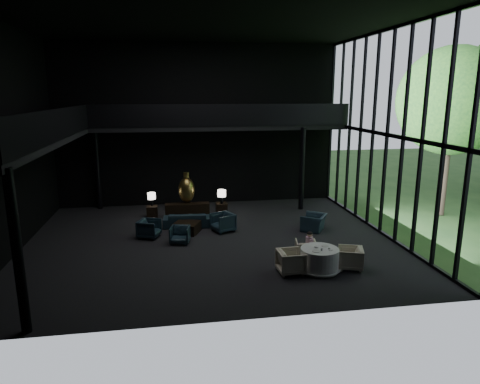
{
  "coord_description": "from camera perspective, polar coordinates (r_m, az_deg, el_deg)",
  "views": [
    {
      "loc": [
        -1.42,
        -15.64,
        5.6
      ],
      "look_at": [
        1.19,
        0.5,
        1.8
      ],
      "focal_mm": 32.0,
      "sensor_mm": 36.0,
      "label": 1
    }
  ],
  "objects": [
    {
      "name": "console",
      "position": [
        19.85,
        -7.03,
        -2.43
      ],
      "size": [
        2.02,
        0.46,
        0.64
      ],
      "primitive_type": "cube",
      "color": "black",
      "rests_on": "floor"
    },
    {
      "name": "side_table_left",
      "position": [
        20.04,
        -11.63,
        -2.61
      ],
      "size": [
        0.49,
        0.49,
        0.54
      ],
      "primitive_type": "cube",
      "color": "black",
      "rests_on": "floor"
    },
    {
      "name": "cereal_bowl",
      "position": [
        14.01,
        10.12,
        -7.21
      ],
      "size": [
        0.14,
        0.14,
        0.07
      ],
      "primitive_type": "ellipsoid",
      "color": "white",
      "rests_on": "dining_table"
    },
    {
      "name": "bronze_urn",
      "position": [
        19.84,
        -7.13,
        0.3
      ],
      "size": [
        0.75,
        0.75,
        1.4
      ],
      "color": "#92521F",
      "rests_on": "console"
    },
    {
      "name": "dining_chair_east",
      "position": [
        14.49,
        14.5,
        -8.37
      ],
      "size": [
        0.94,
        0.97,
        0.8
      ],
      "primitive_type": "imported",
      "rotation": [
        0.0,
        0.0,
        -1.91
      ],
      "color": "beige",
      "rests_on": "floor"
    },
    {
      "name": "tree_near",
      "position": [
        21.58,
        26.44,
        10.79
      ],
      "size": [
        4.8,
        4.8,
        7.65
      ],
      "color": "#382D23",
      "rests_on": "garden_ground"
    },
    {
      "name": "curtain_wall",
      "position": [
        17.82,
        19.03,
        7.24
      ],
      "size": [
        0.2,
        12.0,
        8.0
      ],
      "primitive_type": null,
      "color": "black",
      "rests_on": "ground"
    },
    {
      "name": "column_nw",
      "position": [
        21.94,
        -18.48,
        2.97
      ],
      "size": [
        0.24,
        0.24,
        4.0
      ],
      "primitive_type": "cylinder",
      "color": "black",
      "rests_on": "floor"
    },
    {
      "name": "side_table_right",
      "position": [
        20.1,
        -2.48,
        -2.26
      ],
      "size": [
        0.51,
        0.51,
        0.57
      ],
      "primitive_type": "cube",
      "color": "black",
      "rests_on": "floor"
    },
    {
      "name": "dining_chair_west",
      "position": [
        13.79,
        6.83,
        -8.96
      ],
      "size": [
        0.83,
        0.88,
        0.88
      ],
      "primitive_type": "imported",
      "rotation": [
        0.0,
        0.0,
        1.6
      ],
      "color": "beige",
      "rests_on": "floor"
    },
    {
      "name": "coffee_table",
      "position": [
        17.69,
        -7.14,
        -4.73
      ],
      "size": [
        1.26,
        1.26,
        0.43
      ],
      "primitive_type": "cube",
      "rotation": [
        0.0,
        0.0,
        -0.39
      ],
      "color": "black",
      "rests_on": "floor"
    },
    {
      "name": "plate_a",
      "position": [
        13.73,
        10.14,
        -7.77
      ],
      "size": [
        0.29,
        0.29,
        0.02
      ],
      "primitive_type": "cylinder",
      "rotation": [
        0.0,
        0.0,
        -0.19
      ],
      "color": "white",
      "rests_on": "dining_table"
    },
    {
      "name": "table_lamp_left",
      "position": [
        19.93,
        -11.71,
        -0.59
      ],
      "size": [
        0.37,
        0.37,
        0.61
      ],
      "color": "black",
      "rests_on": "side_table_left"
    },
    {
      "name": "lounge_armchair_west",
      "position": [
        17.29,
        -12.02,
        -4.66
      ],
      "size": [
        0.97,
        1.01,
        0.82
      ],
      "primitive_type": "imported",
      "rotation": [
        0.0,
        0.0,
        1.22
      ],
      "color": "#203F49",
      "rests_on": "floor"
    },
    {
      "name": "column_sw",
      "position": [
        11.16,
        -27.55,
        -7.26
      ],
      "size": [
        0.24,
        0.24,
        4.0
      ],
      "primitive_type": "cylinder",
      "color": "black",
      "rests_on": "floor"
    },
    {
      "name": "railing_left",
      "position": [
        16.08,
        -22.3,
        8.57
      ],
      "size": [
        0.06,
        12.0,
        1.0
      ],
      "primitive_type": "cube",
      "color": "black",
      "rests_on": "mezzanine_left"
    },
    {
      "name": "child",
      "position": [
        14.87,
        9.24,
        -6.24
      ],
      "size": [
        0.25,
        0.25,
        0.54
      ],
      "rotation": [
        0.0,
        0.0,
        3.14
      ],
      "color": "#C2848F",
      "rests_on": "dining_chair_north"
    },
    {
      "name": "table_lamp_right",
      "position": [
        19.8,
        -2.46,
        -0.25
      ],
      "size": [
        0.39,
        0.39,
        0.65
      ],
      "color": "black",
      "rests_on": "side_table_right"
    },
    {
      "name": "railing_back",
      "position": [
        19.82,
        -2.21,
        10.19
      ],
      "size": [
        12.0,
        0.06,
        1.0
      ],
      "primitive_type": "cube",
      "color": "black",
      "rests_on": "mezzanine_back"
    },
    {
      "name": "plate_b",
      "position": [
        14.23,
        11.25,
        -7.05
      ],
      "size": [
        0.25,
        0.25,
        0.02
      ],
      "primitive_type": "cylinder",
      "rotation": [
        0.0,
        0.0,
        -0.1
      ],
      "color": "white",
      "rests_on": "dining_table"
    },
    {
      "name": "coffee_cup",
      "position": [
        13.96,
        11.81,
        -7.34
      ],
      "size": [
        0.09,
        0.09,
        0.05
      ],
      "primitive_type": "cylinder",
      "rotation": [
        0.0,
        0.0,
        -0.29
      ],
      "color": "white",
      "rests_on": "saucer"
    },
    {
      "name": "sofa",
      "position": [
        18.44,
        -7.0,
        -3.37
      ],
      "size": [
        2.09,
        0.74,
        0.8
      ],
      "primitive_type": "imported",
      "rotation": [
        0.0,
        0.0,
        3.07
      ],
      "color": "#1A364E",
      "rests_on": "floor"
    },
    {
      "name": "wall_left",
      "position": [
        16.69,
        -28.86,
        5.98
      ],
      "size": [
        0.04,
        12.0,
        8.0
      ],
      "primitive_type": "cube",
      "color": "black",
      "rests_on": "ground"
    },
    {
      "name": "window_armchair",
      "position": [
        18.05,
        9.82,
        -3.72
      ],
      "size": [
        1.09,
        1.19,
        0.87
      ],
      "primitive_type": "imported",
      "rotation": [
        0.0,
        0.0,
        -2.16
      ],
      "color": "#11253C",
      "rests_on": "floor"
    },
    {
      "name": "ceiling",
      "position": [
        15.89,
        -4.27,
        21.75
      ],
      "size": [
        14.0,
        12.0,
        0.02
      ],
      "primitive_type": "cube",
      "color": "black",
      "rests_on": "ground"
    },
    {
      "name": "saucer",
      "position": [
        13.93,
        11.99,
        -7.55
      ],
      "size": [
        0.18,
        0.18,
        0.01
      ],
      "primitive_type": "cylinder",
      "rotation": [
        0.0,
        0.0,
        -0.1
      ],
      "color": "white",
      "rests_on": "dining_table"
    },
    {
      "name": "floor",
      "position": [
        16.68,
        -3.8,
        -6.55
      ],
      "size": [
        14.0,
        12.0,
        0.02
      ],
      "primitive_type": "cube",
      "color": "black",
      "rests_on": "ground"
    },
    {
      "name": "lounge_armchair_east",
      "position": [
        17.67,
        -2.31,
        -3.82
      ],
      "size": [
        1.13,
        1.16,
        0.92
      ],
      "primitive_type": "imported",
      "rotation": [
        0.0,
        0.0,
        -1.16
      ],
      "color": "black",
      "rests_on": "floor"
    },
    {
      "name": "dining_table",
      "position": [
        14.14,
        10.52,
        -9.03
      ],
      "size": [
        1.39,
        1.39,
        0.75
      ],
      "color": "white",
      "rests_on": "floor"
    },
    {
      "name": "dining_chair_north",
      "position": [
        15.07,
        8.76,
        -7.57
      ],
      "size": [
        0.72,
        0.69,
        0.64
      ],
      "primitive_type": "imported",
      "rotation": [
        0.0,
        0.0,
        2.95
      ],
      "color": "beige",
      "rests_on": "floor"
    },
    {
      "name": "column_ne",
      "position": [
        20.92,
        8.26,
        3.05
      ],
      "size": [
        0.24,
        0.24,
        4.0
      ],
      "primitive_type": "cylinder",
      "color": "black",
      "rests_on": "floor"
    },
    {
      "name": "wall_front",
      "position": [
        9.88,
        -0.8,
        3.78
      ],
      "size": [
        14.0,
        0.04,
        8.0
      ],
      "primitive_type": "cube",
      "color": "black",
      "rests_on": "ground"
    },
    {
      "name": "cream_pot",
      "position": [
        13.8,
        10.83,
        -7.54
      ],
      "size": [
        0.09,
        0.09,
        0.08
      ],
      "primitive_type": "cylinder",
      "rotation": [
        0.0,
        0.0,
        -0.36
      ],
      "color": "#99999E",
      "rests_on": "dining_table"
    },
    {
      "name": "wall_back",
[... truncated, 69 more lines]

